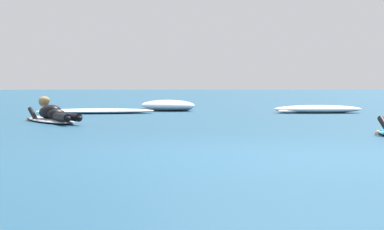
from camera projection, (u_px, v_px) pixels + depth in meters
name	position (u px, v px, depth m)	size (l,w,h in m)	color
ground_plane	(200.00, 114.00, 17.37)	(120.00, 120.00, 0.00)	navy
surfer_far	(52.00, 115.00, 13.65)	(1.51, 2.56, 0.53)	silver
whitewater_front	(168.00, 106.00, 19.18)	(1.83, 1.63, 0.30)	white
whitewater_mid_left	(318.00, 109.00, 17.86)	(2.24, 0.94, 0.20)	white
whitewater_mid_right	(96.00, 111.00, 17.57)	(3.00, 1.28, 0.12)	white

